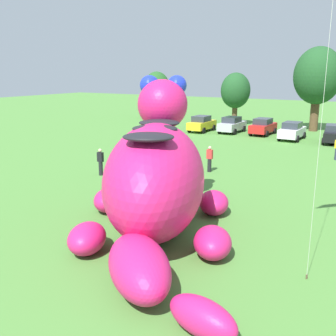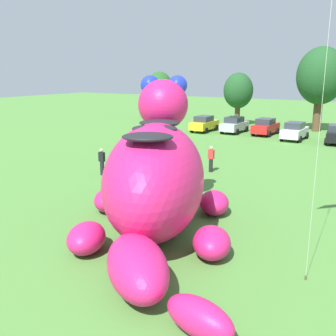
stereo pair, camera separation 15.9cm
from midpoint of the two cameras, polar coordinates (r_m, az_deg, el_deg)
The scene contains 12 objects.
ground_plane at distance 15.46m, azimuth 0.12°, elevation -10.57°, with size 160.00×160.00×0.00m, color #4C8438.
giant_inflatable_creature at distance 15.62m, azimuth -2.11°, elevation -1.40°, with size 9.83×10.58×6.24m.
car_yellow at distance 42.99m, azimuth 4.84°, elevation 6.48°, with size 1.95×4.10×1.72m.
car_silver at distance 42.53m, azimuth 9.22°, elevation 6.27°, with size 2.03×4.14×1.72m.
car_red at distance 41.75m, azimuth 13.60°, elevation 5.92°, with size 2.04×4.15×1.72m.
car_white at distance 39.42m, azimuth 17.57°, elevation 5.20°, with size 2.00×4.13×1.72m.
car_black at distance 38.78m, azimuth 23.00°, elevation 4.61°, with size 2.32×4.28×1.72m.
tree_far_left at distance 55.31m, azimuth -1.75°, elevation 11.63°, with size 3.60×3.60×6.39m.
tree_left at distance 48.65m, azimuth 9.74°, elevation 11.04°, with size 3.54×3.54×6.28m.
tree_mid_left at distance 45.72m, azimuth 20.94°, elevation 12.40°, with size 5.07×5.07×9.00m.
spectator_near_inflatable at distance 24.97m, azimuth -10.01°, elevation 0.86°, with size 0.38×0.26×1.71m.
spectator_mid_field at distance 25.57m, azimuth 5.92°, elevation 1.31°, with size 0.38×0.26×1.71m.
Camera 1 is at (7.13, -12.13, 6.42)m, focal length 41.72 mm.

